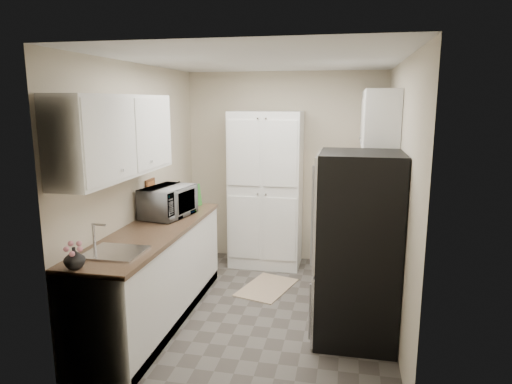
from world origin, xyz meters
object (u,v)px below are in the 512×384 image
refrigerator (358,248)px  microwave (168,202)px  wine_bottle (180,196)px  electric_range (359,258)px  toaster_oven (359,194)px  pantry_cabinet (266,190)px

refrigerator → microwave: size_ratio=2.93×
refrigerator → wine_bottle: refrigerator is taller
microwave → electric_range: bearing=-69.9°
microwave → toaster_oven: microwave is taller
electric_range → microwave: size_ratio=1.95×
pantry_cabinet → toaster_oven: 1.18m
pantry_cabinet → refrigerator: bearing=-56.5°
refrigerator → toaster_oven: refrigerator is taller
pantry_cabinet → microwave: size_ratio=3.45×
pantry_cabinet → refrigerator: 2.07m
refrigerator → microwave: refrigerator is taller
toaster_oven → microwave: bearing=-132.3°
toaster_oven → pantry_cabinet: bearing=-169.6°
microwave → toaster_oven: (1.99, 1.09, -0.05)m
pantry_cabinet → electric_range: bearing=-38.2°
toaster_oven → refrigerator: bearing=-72.1°
electric_range → toaster_oven: (-0.01, 0.75, 0.56)m
pantry_cabinet → electric_range: (1.17, -0.93, -0.52)m
refrigerator → wine_bottle: size_ratio=6.14×
wine_bottle → toaster_oven: wine_bottle is taller
electric_range → microwave: (-1.99, -0.34, 0.60)m
pantry_cabinet → wine_bottle: pantry_cabinet is taller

